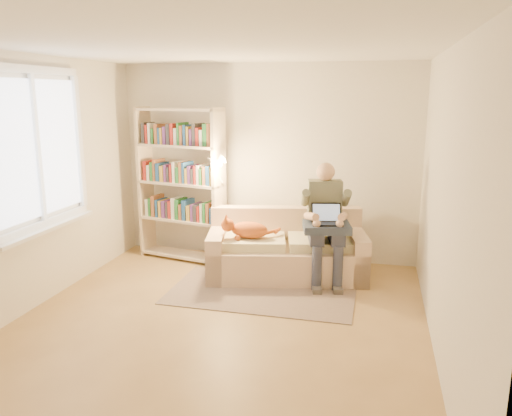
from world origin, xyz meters
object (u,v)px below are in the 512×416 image
(cat, at_px, (248,229))
(laptop, at_px, (326,218))
(bookshelf, at_px, (181,177))
(sofa, at_px, (286,253))
(person, at_px, (325,217))

(cat, distance_m, laptop, 0.94)
(cat, distance_m, bookshelf, 1.29)
(sofa, relative_size, cat, 3.09)
(sofa, distance_m, bookshelf, 1.73)
(sofa, relative_size, bookshelf, 1.00)
(sofa, height_order, person, person)
(laptop, xyz_separation_m, bookshelf, (-1.98, 0.49, 0.33))
(sofa, bearing_deg, person, -18.19)
(person, bearing_deg, sofa, 161.81)
(sofa, distance_m, cat, 0.58)
(laptop, height_order, bookshelf, bookshelf)
(laptop, bearing_deg, cat, 170.25)
(sofa, xyz_separation_m, person, (0.47, -0.05, 0.50))
(cat, bearing_deg, person, -1.65)
(bookshelf, bearing_deg, sofa, 0.17)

